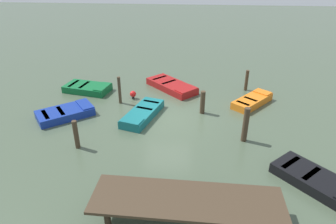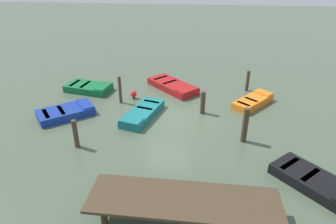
{
  "view_description": "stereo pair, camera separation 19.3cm",
  "coord_description": "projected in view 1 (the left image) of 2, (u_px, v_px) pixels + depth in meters",
  "views": [
    {
      "loc": [
        -1.16,
        13.54,
        7.45
      ],
      "look_at": [
        0.0,
        0.0,
        0.35
      ],
      "focal_mm": 32.28,
      "sensor_mm": 36.0,
      "label": 1
    },
    {
      "loc": [
        -1.35,
        13.52,
        7.45
      ],
      "look_at": [
        0.0,
        0.0,
        0.35
      ],
      "focal_mm": 32.28,
      "sensor_mm": 36.0,
      "label": 2
    }
  ],
  "objects": [
    {
      "name": "rowboat_orange",
      "position": [
        252.0,
        101.0,
        16.82
      ],
      "size": [
        2.54,
        2.72,
        0.46
      ],
      "rotation": [
        0.0,
        0.0,
        4.0
      ],
      "color": "orange",
      "rests_on": "ground_plane"
    },
    {
      "name": "mooring_piling_mid_left",
      "position": [
        76.0,
        134.0,
        12.84
      ],
      "size": [
        0.21,
        0.21,
        1.31
      ],
      "primitive_type": "cylinder",
      "color": "#423323",
      "rests_on": "ground_plane"
    },
    {
      "name": "mooring_piling_center",
      "position": [
        246.0,
        125.0,
        13.25
      ],
      "size": [
        0.26,
        0.26,
        1.63
      ],
      "primitive_type": "cylinder",
      "color": "#423323",
      "rests_on": "ground_plane"
    },
    {
      "name": "mooring_piling_far_left",
      "position": [
        247.0,
        80.0,
        18.39
      ],
      "size": [
        0.2,
        0.2,
        1.29
      ],
      "primitive_type": "cylinder",
      "color": "#423323",
      "rests_on": "ground_plane"
    },
    {
      "name": "dock_segment",
      "position": [
        187.0,
        202.0,
        9.09
      ],
      "size": [
        5.84,
        1.81,
        0.95
      ],
      "rotation": [
        0.0,
        0.0,
        -0.02
      ],
      "color": "#423323",
      "rests_on": "ground_plane"
    },
    {
      "name": "mooring_piling_near_right",
      "position": [
        120.0,
        90.0,
        16.7
      ],
      "size": [
        0.17,
        0.17,
        1.57
      ],
      "primitive_type": "cylinder",
      "color": "#423323",
      "rests_on": "ground_plane"
    },
    {
      "name": "rowboat_blue",
      "position": [
        66.0,
        113.0,
        15.55
      ],
      "size": [
        3.05,
        2.82,
        0.46
      ],
      "rotation": [
        0.0,
        0.0,
        3.8
      ],
      "color": "navy",
      "rests_on": "ground_plane"
    },
    {
      "name": "ground_plane",
      "position": [
        168.0,
        118.0,
        15.49
      ],
      "size": [
        80.0,
        80.0,
        0.0
      ],
      "primitive_type": "plane",
      "color": "#475642"
    },
    {
      "name": "marker_buoy",
      "position": [
        133.0,
        94.0,
        17.45
      ],
      "size": [
        0.36,
        0.36,
        0.48
      ],
      "color": "#262626",
      "rests_on": "ground_plane"
    },
    {
      "name": "mooring_piling_far_right",
      "position": [
        203.0,
        102.0,
        15.71
      ],
      "size": [
        0.25,
        0.25,
        1.24
      ],
      "primitive_type": "cylinder",
      "color": "#423323",
      "rests_on": "ground_plane"
    },
    {
      "name": "rowboat_black",
      "position": [
        317.0,
        181.0,
        10.86
      ],
      "size": [
        3.07,
        3.16,
        0.46
      ],
      "rotation": [
        0.0,
        0.0,
        2.32
      ],
      "color": "black",
      "rests_on": "ground_plane"
    },
    {
      "name": "rowboat_red",
      "position": [
        172.0,
        86.0,
        18.73
      ],
      "size": [
        3.4,
        3.41,
        0.46
      ],
      "rotation": [
        0.0,
        0.0,
        2.35
      ],
      "color": "maroon",
      "rests_on": "ground_plane"
    },
    {
      "name": "rowboat_teal",
      "position": [
        142.0,
        113.0,
        15.47
      ],
      "size": [
        1.97,
        3.29,
        0.46
      ],
      "rotation": [
        0.0,
        0.0,
        1.28
      ],
      "color": "#14666B",
      "rests_on": "ground_plane"
    },
    {
      "name": "rowboat_green",
      "position": [
        88.0,
        88.0,
        18.44
      ],
      "size": [
        2.92,
        1.96,
        0.46
      ],
      "rotation": [
        0.0,
        0.0,
        2.93
      ],
      "color": "#0F602D",
      "rests_on": "ground_plane"
    }
  ]
}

